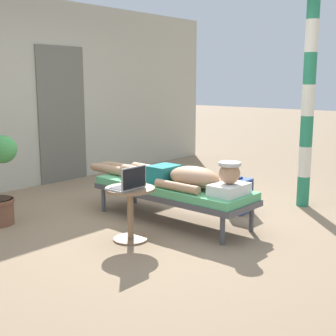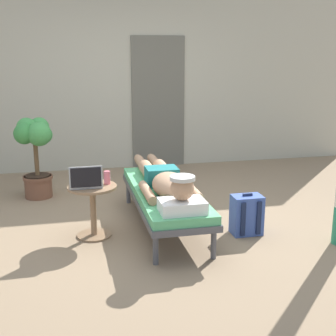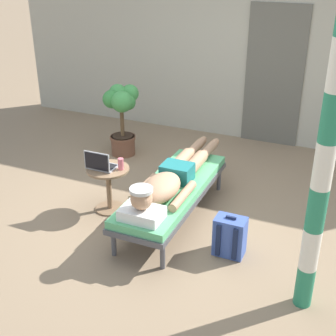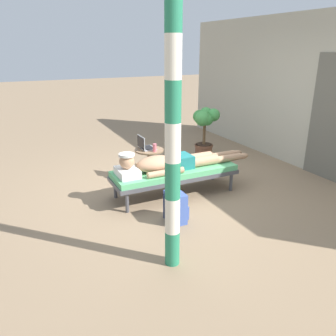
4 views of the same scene
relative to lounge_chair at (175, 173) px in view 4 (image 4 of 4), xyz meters
name	(u,v)px [view 4 (image 4 of 4)]	position (x,y,z in m)	size (l,w,h in m)	color
ground_plane	(177,189)	(-0.15, 0.12, -0.35)	(40.00, 40.00, 0.00)	#8C7256
house_wall_back	(316,94)	(0.00, 2.74, 1.00)	(7.60, 0.20, 2.70)	#B2AD99
house_door_panel	(332,119)	(0.48, 2.63, 0.67)	(0.84, 0.03, 2.04)	#625F54
lounge_chair	(175,173)	(0.00, 0.00, 0.00)	(0.62, 1.90, 0.42)	#4C4C51
person_reclining	(170,163)	(0.00, -0.07, 0.17)	(0.53, 2.17, 0.33)	white
side_table	(149,159)	(-0.74, -0.10, 0.01)	(0.48, 0.48, 0.52)	#8C6B4C
laptop	(145,146)	(-0.80, -0.15, 0.24)	(0.31, 0.24, 0.23)	#A5A8AD
drink_glass	(155,148)	(-0.59, -0.07, 0.24)	(0.06, 0.06, 0.13)	#D86672
backpack	(176,207)	(0.77, -0.37, -0.15)	(0.30, 0.26, 0.42)	#3F59A5
potted_plant	(205,127)	(-1.34, 1.34, 0.28)	(0.46, 0.53, 1.01)	brown
porch_post	(173,142)	(1.55, -0.81, 0.96)	(0.15, 0.15, 2.60)	#267F59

